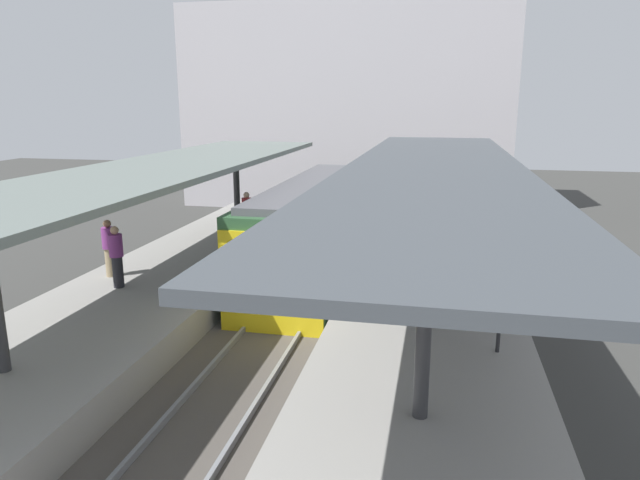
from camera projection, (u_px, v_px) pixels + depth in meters
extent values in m
plane|color=#383835|center=(277.00, 335.00, 14.68)|extent=(80.00, 80.00, 0.00)
cube|color=gray|center=(141.00, 306.00, 15.32)|extent=(4.40, 28.00, 1.00)
cube|color=gray|center=(427.00, 328.00, 13.79)|extent=(4.40, 28.00, 1.00)
cube|color=#4C4742|center=(277.00, 331.00, 14.65)|extent=(3.20, 28.00, 0.20)
cube|color=slate|center=(250.00, 323.00, 14.76)|extent=(0.08, 28.00, 0.14)
cube|color=slate|center=(304.00, 327.00, 14.47)|extent=(0.08, 28.00, 0.14)
cube|color=#2D5633|center=(318.00, 230.00, 19.07)|extent=(2.70, 10.82, 2.90)
cube|color=yellow|center=(271.00, 284.00, 13.93)|extent=(2.65, 0.08, 2.60)
cube|color=black|center=(278.00, 219.00, 19.26)|extent=(0.04, 9.95, 0.76)
cube|color=black|center=(358.00, 222.00, 18.71)|extent=(0.04, 9.95, 0.76)
cube|color=#515156|center=(317.00, 184.00, 18.70)|extent=(2.16, 10.28, 0.20)
cylinder|color=#333335|center=(237.00, 191.00, 22.17)|extent=(0.24, 0.24, 2.93)
cube|color=slate|center=(157.00, 169.00, 15.82)|extent=(4.18, 21.00, 0.16)
cylinder|color=#333335|center=(424.00, 321.00, 8.64)|extent=(0.24, 0.24, 3.20)
cylinder|color=#333335|center=(435.00, 194.00, 20.62)|extent=(0.24, 0.24, 3.20)
cube|color=#3D4247|center=(435.00, 166.00, 14.23)|extent=(4.18, 21.00, 0.16)
cube|color=black|center=(442.00, 288.00, 14.57)|extent=(0.08, 0.32, 0.40)
cube|color=black|center=(487.00, 291.00, 14.35)|extent=(0.08, 0.32, 0.40)
cube|color=maroon|center=(465.00, 281.00, 14.40)|extent=(1.40, 0.40, 0.06)
cube|color=maroon|center=(465.00, 270.00, 14.52)|extent=(1.40, 0.06, 0.40)
cylinder|color=#262628|center=(501.00, 300.00, 11.07)|extent=(0.08, 0.08, 2.20)
cube|color=navy|center=(505.00, 252.00, 10.85)|extent=(0.90, 0.06, 0.32)
cylinder|color=#2D2D30|center=(387.00, 251.00, 17.47)|extent=(0.44, 0.44, 0.80)
cylinder|color=#998460|center=(110.00, 262.00, 16.17)|extent=(0.28, 0.28, 0.82)
cylinder|color=#7A337A|center=(108.00, 238.00, 16.00)|extent=(0.36, 0.36, 0.60)
sphere|color=#936B4C|center=(107.00, 224.00, 15.90)|extent=(0.22, 0.22, 0.22)
cylinder|color=#386B3D|center=(247.00, 227.00, 20.65)|extent=(0.28, 0.28, 0.85)
cylinder|color=maroon|center=(247.00, 207.00, 20.48)|extent=(0.36, 0.36, 0.64)
sphere|color=beige|center=(246.00, 195.00, 20.38)|extent=(0.22, 0.22, 0.22)
cylinder|color=#232328|center=(118.00, 272.00, 15.20)|extent=(0.28, 0.28, 0.85)
cylinder|color=#7A337A|center=(116.00, 245.00, 15.02)|extent=(0.36, 0.36, 0.60)
sphere|color=tan|center=(114.00, 230.00, 14.93)|extent=(0.22, 0.22, 0.22)
cube|color=#B7B2B7|center=(347.00, 108.00, 32.68)|extent=(18.00, 6.00, 11.00)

